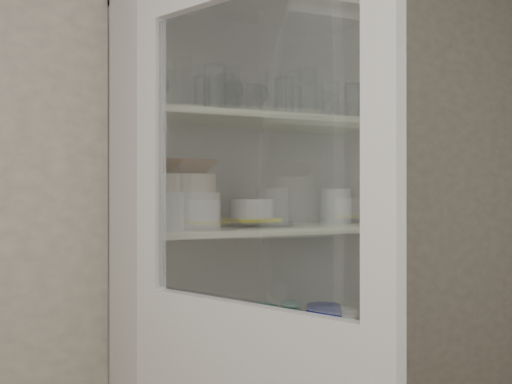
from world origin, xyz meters
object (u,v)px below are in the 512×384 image
goblet_1 (234,98)px  yellow_trivet (252,220)px  glass_platter (252,224)px  plate_stack_back (147,216)px  plate_stack_front (187,211)px  measuring_cups (233,333)px  terracotta_bowl (187,167)px  mug_blue (324,318)px  teal_jar (290,317)px  white_ramekin (252,209)px  pantry_cabinet (249,310)px  goblet_3 (332,108)px  mug_white (345,319)px  cream_bowl (187,183)px  mug_teal (264,317)px  white_canister (148,324)px  goblet_0 (160,94)px  goblet_2 (261,102)px  grey_bowl_stack (335,207)px

goblet_1 → yellow_trivet: 0.47m
glass_platter → plate_stack_back: bearing=163.7°
plate_stack_front → yellow_trivet: size_ratio=1.38×
plate_stack_back → measuring_cups: bearing=-31.9°
terracotta_bowl → measuring_cups: terracotta_bowl is taller
mug_blue → teal_jar: mug_blue is taller
white_ramekin → mug_blue: white_ramekin is taller
pantry_cabinet → yellow_trivet: bearing=-102.1°
goblet_3 → mug_white: (-0.07, -0.20, -0.83)m
cream_bowl → plate_stack_back: bearing=118.5°
white_ramekin → teal_jar: white_ramekin is taller
goblet_1 → mug_teal: goblet_1 is taller
goblet_3 → white_canister: (-0.81, -0.08, -0.81)m
cream_bowl → terracotta_bowl: size_ratio=1.00×
yellow_trivet → mug_white: bearing=-18.1°
goblet_0 → cream_bowl: size_ratio=0.77×
goblet_2 → plate_stack_front: bearing=-157.1°
pantry_cabinet → goblet_0: (-0.35, 0.01, 0.80)m
goblet_0 → plate_stack_front: 0.44m
pantry_cabinet → goblet_2: pantry_cabinet is taller
goblet_0 → goblet_1: goblet_1 is taller
goblet_1 → teal_jar: (0.20, -0.07, -0.83)m
goblet_1 → plate_stack_back: goblet_1 is taller
goblet_3 → cream_bowl: goblet_3 is taller
pantry_cabinet → cream_bowl: bearing=-159.8°
goblet_1 → plate_stack_front: size_ratio=0.71×
pantry_cabinet → white_canister: size_ratio=15.21×
glass_platter → mug_teal: 0.37m
goblet_1 → cream_bowl: 0.42m
cream_bowl → glass_platter: bearing=11.7°
goblet_0 → mug_teal: (0.41, -0.03, -0.83)m
plate_stack_front → white_canister: bearing=152.7°
cream_bowl → measuring_cups: (0.18, -0.00, -0.54)m
goblet_0 → teal_jar: bearing=-8.1°
plate_stack_back → white_canister: (-0.03, -0.10, -0.37)m
plate_stack_front → cream_bowl: size_ratio=1.16×
yellow_trivet → mug_blue: size_ratio=1.26×
goblet_1 → teal_jar: goblet_1 is taller
grey_bowl_stack → terracotta_bowl: bearing=-177.0°
goblet_0 → grey_bowl_stack: size_ratio=1.11×
goblet_0 → goblet_2: 0.42m
goblet_3 → yellow_trivet: bearing=-168.4°
mug_blue → plate_stack_front: bearing=-175.2°
plate_stack_front → measuring_cups: bearing=-0.2°
cream_bowl → terracotta_bowl: (0.00, 0.00, 0.06)m
glass_platter → mug_white: 0.51m
mug_blue → terracotta_bowl: bearing=-175.2°
mug_white → plate_stack_back: bearing=163.6°
plate_stack_back → mug_blue: 0.76m
plate_stack_back → white_ramekin: bearing=-16.3°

